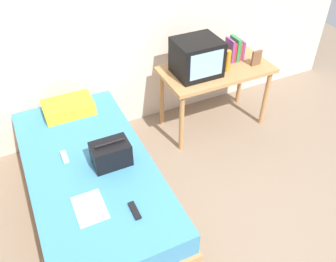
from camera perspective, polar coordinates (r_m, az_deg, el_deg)
The scene contains 13 objects.
ground_plane at distance 3.10m, azimuth 10.51°, elevation -17.94°, with size 8.00×8.00×0.00m, color #84705B.
wall_back at distance 3.68m, azimuth -5.28°, elevation 19.00°, with size 5.20×0.10×2.60m, color beige.
bed at distance 3.16m, azimuth -11.77°, elevation -8.69°, with size 1.00×2.00×0.54m.
desk at distance 3.85m, azimuth 7.61°, elevation 8.68°, with size 1.16×0.60×0.72m.
tv at distance 3.60m, azimuth 4.60°, elevation 11.59°, with size 0.44×0.39×0.36m.
water_bottle at distance 3.73m, azimuth 9.46°, elevation 10.96°, with size 0.06×0.06×0.22m, color orange.
book_row at distance 3.95m, azimuth 10.55°, elevation 12.62°, with size 0.17×0.17×0.25m.
picture_frame at distance 3.90m, azimuth 13.88°, elevation 11.20°, with size 0.11×0.02×0.16m, color brown.
pillow at distance 3.53m, azimuth -15.55°, elevation 3.65°, with size 0.46×0.30×0.12m, color yellow.
handbag at distance 2.88m, azimuth -9.06°, elevation -3.60°, with size 0.30×0.20×0.22m.
magazine at distance 2.66m, azimuth -12.31°, elevation -11.84°, with size 0.21×0.29×0.01m, color white.
remote_dark at distance 2.59m, azimuth -5.33°, elevation -12.47°, with size 0.04×0.16×0.02m, color black.
remote_silver at distance 3.07m, azimuth -16.11°, elevation -3.98°, with size 0.04×0.14×0.02m, color #B7B7BC.
Camera 1 is at (-1.18, -1.24, 2.58)m, focal length 38.35 mm.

